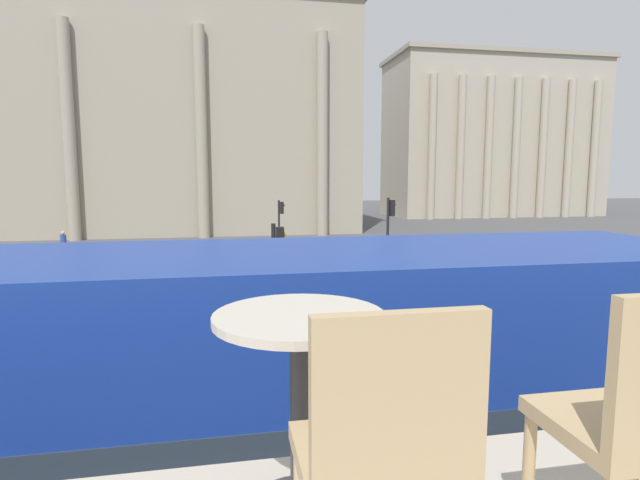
# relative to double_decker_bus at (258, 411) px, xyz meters

# --- Properties ---
(double_decker_bus) EXTENTS (10.15, 2.68, 3.92)m
(double_decker_bus) POSITION_rel_double_decker_bus_xyz_m (0.00, 0.00, 0.00)
(double_decker_bus) COLOR black
(double_decker_bus) RESTS_ON ground_plane
(cafe_dining_table) EXTENTS (0.60, 0.60, 0.73)m
(cafe_dining_table) POSITION_rel_double_decker_bus_xyz_m (-0.05, -3.48, 1.83)
(cafe_dining_table) COLOR #2D2D30
(cafe_dining_table) RESTS_ON cafe_floor_slab
(cafe_chair_0) EXTENTS (0.40, 0.40, 0.91)m
(cafe_chair_0) POSITION_rel_double_decker_bus_xyz_m (0.07, -4.04, 1.81)
(cafe_chair_0) COLOR tan
(cafe_chair_0) RESTS_ON cafe_floor_slab
(cafe_chair_1) EXTENTS (0.40, 0.40, 0.91)m
(cafe_chair_1) POSITION_rel_double_decker_bus_xyz_m (0.84, -4.00, 1.81)
(cafe_chair_1) COLOR tan
(cafe_chair_1) RESTS_ON cafe_floor_slab
(plaza_building_left) EXTENTS (36.32, 16.28, 19.50)m
(plaza_building_left) POSITION_rel_double_decker_bus_xyz_m (-6.77, 43.04, 7.56)
(plaza_building_left) COLOR #A39984
(plaza_building_left) RESTS_ON ground_plane
(plaza_building_right) EXTENTS (26.65, 11.49, 19.54)m
(plaza_building_right) POSITION_rel_double_decker_bus_xyz_m (33.17, 54.06, 7.56)
(plaza_building_right) COLOR #B2A893
(plaza_building_right) RESTS_ON ground_plane
(traffic_light_near) EXTENTS (0.42, 0.24, 3.47)m
(traffic_light_near) POSITION_rel_double_decker_bus_xyz_m (1.04, 8.23, 0.09)
(traffic_light_near) COLOR black
(traffic_light_near) RESTS_ON ground_plane
(traffic_light_mid) EXTENTS (0.42, 0.24, 3.84)m
(traffic_light_mid) POSITION_rel_double_decker_bus_xyz_m (6.73, 15.59, 0.31)
(traffic_light_mid) COLOR black
(traffic_light_mid) RESTS_ON ground_plane
(traffic_light_far) EXTENTS (0.42, 0.24, 3.40)m
(traffic_light_far) POSITION_rel_double_decker_bus_xyz_m (2.87, 24.13, 0.04)
(traffic_light_far) COLOR black
(traffic_light_far) RESTS_ON ground_plane
(car_black) EXTENTS (4.20, 1.93, 1.35)m
(car_black) POSITION_rel_double_decker_bus_xyz_m (-8.27, 14.16, -1.49)
(car_black) COLOR black
(car_black) RESTS_ON ground_plane
(car_white) EXTENTS (4.20, 1.93, 1.35)m
(car_white) POSITION_rel_double_decker_bus_xyz_m (-5.25, 18.04, -1.49)
(car_white) COLOR black
(car_white) RESTS_ON ground_plane
(pedestrian_white) EXTENTS (0.32, 0.32, 1.69)m
(pedestrian_white) POSITION_rel_double_decker_bus_xyz_m (4.19, 14.67, -1.22)
(pedestrian_white) COLOR #282B33
(pedestrian_white) RESTS_ON ground_plane
(pedestrian_blue) EXTENTS (0.32, 0.32, 1.70)m
(pedestrian_blue) POSITION_rel_double_decker_bus_xyz_m (-9.43, 25.25, -1.21)
(pedestrian_blue) COLOR #282B33
(pedestrian_blue) RESTS_ON ground_plane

